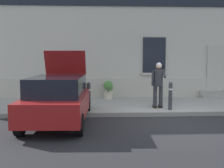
{
  "coord_description": "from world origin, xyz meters",
  "views": [
    {
      "loc": [
        -2.46,
        -8.45,
        2.09
      ],
      "look_at": [
        -1.93,
        1.6,
        1.1
      ],
      "focal_mm": 43.48,
      "sensor_mm": 36.0,
      "label": 1
    }
  ],
  "objects_px": {
    "person_on_phone": "(158,82)",
    "planter_cream": "(108,89)",
    "hatchback_car_red": "(59,98)",
    "planter_olive": "(62,90)",
    "bollard_far_left": "(89,95)",
    "bollard_near_person": "(170,95)"
  },
  "relations": [
    {
      "from": "person_on_phone",
      "to": "hatchback_car_red",
      "type": "bearing_deg",
      "value": -139.91
    },
    {
      "from": "bollard_far_left",
      "to": "person_on_phone",
      "type": "relative_size",
      "value": 0.6
    },
    {
      "from": "planter_cream",
      "to": "hatchback_car_red",
      "type": "bearing_deg",
      "value": -113.33
    },
    {
      "from": "bollard_far_left",
      "to": "planter_cream",
      "type": "bearing_deg",
      "value": 73.21
    },
    {
      "from": "person_on_phone",
      "to": "planter_cream",
      "type": "distance_m",
      "value": 3.07
    },
    {
      "from": "bollard_near_person",
      "to": "bollard_far_left",
      "type": "distance_m",
      "value": 3.02
    },
    {
      "from": "person_on_phone",
      "to": "planter_cream",
      "type": "xyz_separation_m",
      "value": [
        -1.8,
        2.43,
        -0.55
      ]
    },
    {
      "from": "planter_olive",
      "to": "bollard_far_left",
      "type": "bearing_deg",
      "value": -62.65
    },
    {
      "from": "bollard_near_person",
      "to": "person_on_phone",
      "type": "distance_m",
      "value": 0.67
    },
    {
      "from": "hatchback_car_red",
      "to": "planter_olive",
      "type": "relative_size",
      "value": 4.8
    },
    {
      "from": "hatchback_car_red",
      "to": "planter_cream",
      "type": "height_order",
      "value": "hatchback_car_red"
    },
    {
      "from": "hatchback_car_red",
      "to": "bollard_near_person",
      "type": "distance_m",
      "value": 4.12
    },
    {
      "from": "hatchback_car_red",
      "to": "bollard_near_person",
      "type": "relative_size",
      "value": 3.95
    },
    {
      "from": "planter_olive",
      "to": "planter_cream",
      "type": "relative_size",
      "value": 1.0
    },
    {
      "from": "planter_olive",
      "to": "bollard_near_person",
      "type": "bearing_deg",
      "value": -30.42
    },
    {
      "from": "person_on_phone",
      "to": "bollard_far_left",
      "type": "bearing_deg",
      "value": -157.05
    },
    {
      "from": "hatchback_car_red",
      "to": "planter_cream",
      "type": "xyz_separation_m",
      "value": [
        1.73,
        4.02,
        -0.19
      ]
    },
    {
      "from": "bollard_far_left",
      "to": "planter_olive",
      "type": "bearing_deg",
      "value": 117.35
    },
    {
      "from": "planter_cream",
      "to": "person_on_phone",
      "type": "bearing_deg",
      "value": -53.45
    },
    {
      "from": "bollard_far_left",
      "to": "hatchback_car_red",
      "type": "bearing_deg",
      "value": -125.51
    },
    {
      "from": "hatchback_car_red",
      "to": "planter_olive",
      "type": "bearing_deg",
      "value": 96.21
    },
    {
      "from": "hatchback_car_red",
      "to": "bollard_near_person",
      "type": "height_order",
      "value": "hatchback_car_red"
    }
  ]
}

